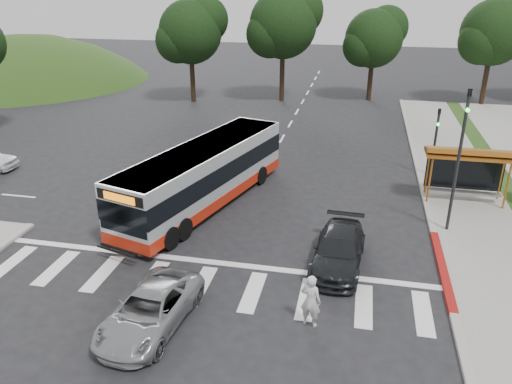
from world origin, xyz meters
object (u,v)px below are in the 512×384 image
(dark_sedan, at_px, (339,250))
(transit_bus, at_px, (204,177))
(silver_suv_south, at_px, (150,310))
(pedestrian, at_px, (311,301))

(dark_sedan, bearing_deg, transit_bus, 150.96)
(transit_bus, relative_size, silver_suv_south, 2.55)
(pedestrian, height_order, dark_sedan, pedestrian)
(transit_bus, bearing_deg, pedestrian, -37.47)
(pedestrian, relative_size, silver_suv_south, 0.41)
(transit_bus, relative_size, pedestrian, 6.21)
(transit_bus, height_order, dark_sedan, transit_bus)
(transit_bus, distance_m, dark_sedan, 8.29)
(dark_sedan, xyz_separation_m, silver_suv_south, (-5.79, -5.17, -0.03))
(pedestrian, bearing_deg, transit_bus, -38.69)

